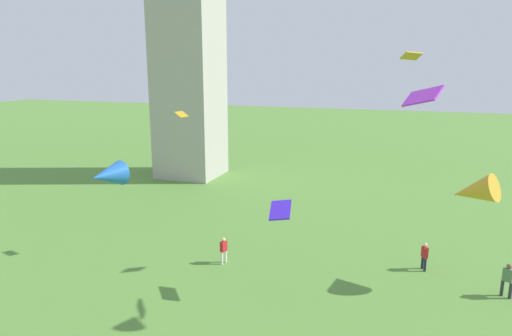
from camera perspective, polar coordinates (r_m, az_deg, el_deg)
name	(u,v)px	position (r m, az deg, el deg)	size (l,w,h in m)	color
person_0	(224,249)	(27.49, -4.06, -10.04)	(0.36, 0.48, 1.61)	silver
person_4	(424,255)	(28.28, 20.30, -10.13)	(0.39, 0.49, 1.65)	#1E2333
person_5	(508,278)	(26.88, 28.92, -11.98)	(0.54, 0.46, 1.81)	#2D3338
kite_flying_1	(107,175)	(22.50, -18.09, -0.88)	(1.54, 1.96, 1.28)	blue
kite_flying_2	(411,56)	(25.98, 18.83, 13.11)	(1.18, 1.03, 0.46)	gold
kite_flying_3	(474,191)	(26.14, 25.53, -2.65)	(2.91, 2.44, 2.16)	gold
kite_flying_4	(423,96)	(21.66, 20.10, 8.43)	(1.76, 1.75, 1.02)	#B232E2
kite_flying_5	(280,210)	(22.81, 3.06, -5.25)	(1.28, 1.54, 0.75)	#3D20CD
kite_flying_6	(181,114)	(27.46, -9.30, 6.63)	(0.94, 0.87, 0.32)	gold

